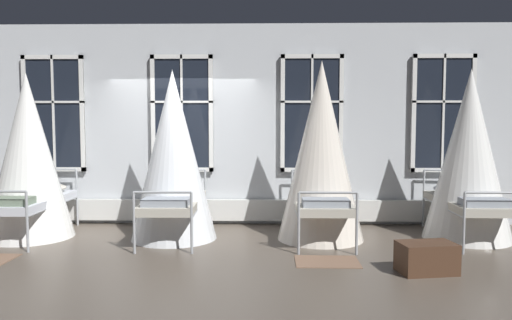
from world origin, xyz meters
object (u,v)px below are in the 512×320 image
cot_second (28,158)px  cot_fourth (321,153)px  travel_trunk (427,258)px  cot_fifth (469,157)px  cot_third (173,157)px

cot_second → cot_fourth: 4.42m
cot_second → travel_trunk: 5.82m
cot_second → travel_trunk: (5.47, -1.69, -1.04)m
cot_second → cot_fifth: cot_fifth is taller
cot_second → cot_fifth: (6.63, 0.04, 0.02)m
cot_third → cot_fourth: cot_fourth is taller
cot_second → travel_trunk: bearing=-107.6°
cot_second → travel_trunk: cot_second is taller
cot_third → travel_trunk: size_ratio=3.96×
cot_second → travel_trunk: size_ratio=3.92×
cot_fifth → cot_fourth: bearing=92.2°
cot_second → cot_third: size_ratio=0.99×
cot_second → cot_fourth: cot_fourth is taller
cot_third → cot_fifth: cot_fifth is taller
cot_second → cot_third: (2.21, -0.02, 0.01)m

